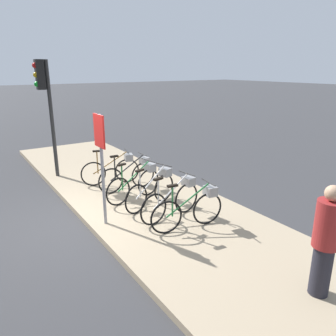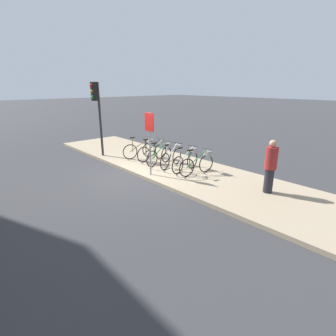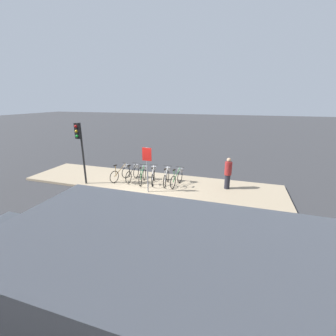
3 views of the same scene
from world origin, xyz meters
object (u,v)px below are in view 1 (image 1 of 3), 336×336
(parked_bicycle_0, at_px, (114,168))
(parked_bicycle_3, at_px, (154,188))
(parked_bicycle_2, at_px, (137,182))
(parked_bicycle_5, at_px, (192,207))
(traffic_light, at_px, (45,94))
(parked_bicycle_1, at_px, (131,173))
(parked_bicycle_4, at_px, (174,198))
(sign_post, at_px, (101,151))
(pedestrian, at_px, (326,240))

(parked_bicycle_0, bearing_deg, parked_bicycle_3, 3.72)
(parked_bicycle_2, distance_m, parked_bicycle_5, 1.85)
(parked_bicycle_2, relative_size, traffic_light, 0.48)
(parked_bicycle_2, bearing_deg, parked_bicycle_1, 165.54)
(parked_bicycle_0, bearing_deg, parked_bicycle_4, 3.77)
(parked_bicycle_3, bearing_deg, parked_bicycle_5, 2.80)
(parked_bicycle_3, bearing_deg, parked_bicycle_4, 3.90)
(parked_bicycle_2, relative_size, parked_bicycle_3, 1.02)
(parked_bicycle_1, bearing_deg, parked_bicycle_4, 0.01)
(parked_bicycle_1, relative_size, parked_bicycle_3, 1.04)
(traffic_light, bearing_deg, parked_bicycle_5, 16.53)
(parked_bicycle_1, distance_m, traffic_light, 3.12)
(parked_bicycle_1, bearing_deg, parked_bicycle_5, 0.33)
(parked_bicycle_1, xyz_separation_m, traffic_light, (-2.13, -1.35, 1.84))
(sign_post, bearing_deg, pedestrian, 23.94)
(parked_bicycle_2, bearing_deg, parked_bicycle_4, 7.39)
(sign_post, bearing_deg, parked_bicycle_2, 123.73)
(parked_bicycle_1, xyz_separation_m, parked_bicycle_5, (2.47, 0.01, 0.00))
(parked_bicycle_0, height_order, sign_post, sign_post)
(parked_bicycle_1, height_order, parked_bicycle_2, same)
(parked_bicycle_1, bearing_deg, traffic_light, -147.58)
(parked_bicycle_1, xyz_separation_m, parked_bicycle_4, (1.90, 0.00, 0.00))
(parked_bicycle_4, height_order, pedestrian, pedestrian)
(parked_bicycle_1, height_order, parked_bicycle_5, same)
(pedestrian, bearing_deg, parked_bicycle_3, -175.01)
(traffic_light, xyz_separation_m, sign_post, (3.52, 0.06, -0.81))
(parked_bicycle_0, bearing_deg, parked_bicycle_1, 14.98)
(parked_bicycle_3, xyz_separation_m, parked_bicycle_5, (1.29, 0.06, 0.00))
(sign_post, bearing_deg, parked_bicycle_0, 150.70)
(parked_bicycle_0, distance_m, parked_bicycle_1, 0.64)
(parked_bicycle_5, relative_size, sign_post, 0.71)
(parked_bicycle_1, xyz_separation_m, sign_post, (1.39, -1.30, 1.04))
(parked_bicycle_0, distance_m, sign_post, 2.53)
(parked_bicycle_5, bearing_deg, parked_bicycle_2, -174.45)
(parked_bicycle_3, relative_size, parked_bicycle_5, 0.97)
(traffic_light, distance_m, sign_post, 3.61)
(parked_bicycle_1, relative_size, sign_post, 0.71)
(parked_bicycle_4, bearing_deg, parked_bicycle_5, 1.41)
(parked_bicycle_0, relative_size, parked_bicycle_4, 0.98)
(traffic_light, relative_size, sign_post, 1.47)
(parked_bicycle_4, relative_size, parked_bicycle_5, 1.00)
(parked_bicycle_2, relative_size, parked_bicycle_5, 0.99)
(parked_bicycle_3, xyz_separation_m, parked_bicycle_4, (0.72, 0.05, 0.00))
(parked_bicycle_2, height_order, parked_bicycle_3, same)
(pedestrian, relative_size, sign_post, 0.73)
(parked_bicycle_2, xyz_separation_m, sign_post, (0.76, -1.13, 1.04))
(parked_bicycle_0, height_order, parked_bicycle_3, same)
(parked_bicycle_1, relative_size, parked_bicycle_2, 1.01)
(parked_bicycle_2, xyz_separation_m, pedestrian, (4.30, 0.44, 0.39))
(parked_bicycle_2, bearing_deg, sign_post, -56.27)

